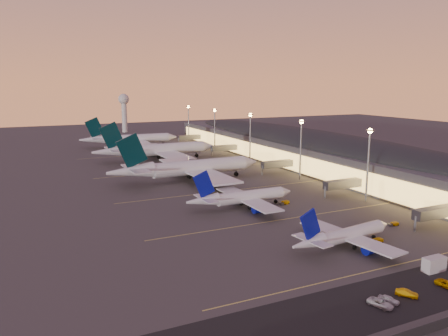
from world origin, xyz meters
TOP-DOWN VIEW (x-y plane):
  - ground at (0.00, 0.00)m, footprint 700.00×700.00m
  - airliner_narrow_south at (-0.57, -31.19)m, footprint 33.90×30.51m
  - airliner_narrow_north at (-7.37, 11.62)m, footprint 38.88×34.59m
  - airliner_wide_near at (-9.12, 57.66)m, footprint 67.97×61.80m
  - airliner_wide_mid at (-5.99, 113.39)m, footprint 68.12×61.96m
  - airliner_wide_far at (-7.16, 169.06)m, footprint 63.28×57.66m
  - terminal_building at (61.84, 72.47)m, footprint 56.35×255.00m
  - light_masts at (36.00, 65.00)m, footprint 2.20×217.20m
  - radar_tower at (10.00, 260.00)m, footprint 9.00×9.00m
  - service_lane at (0.00, -56.00)m, footprint 260.00×16.00m
  - lane_markings at (0.00, 40.00)m, footprint 90.00×180.36m
  - baggage_tug_a at (9.37, -32.39)m, footprint 3.80×1.80m
  - baggage_tug_b at (24.43, -23.74)m, footprint 3.28×1.62m
  - baggage_tug_c at (8.12, 9.31)m, footprint 4.05×2.26m
  - catering_truck_a at (8.27, -51.03)m, footprint 5.89×2.35m
  - service_van_a at (-14.38, -57.71)m, footprint 3.54×5.25m
  - service_van_b at (-6.83, -56.98)m, footprint 3.65×4.19m
  - service_van_c at (-11.88, -57.31)m, footprint 3.07×4.27m
  - service_van_d at (3.78, -57.69)m, footprint 2.54×4.96m

SIDE VIEW (x-z plane):
  - ground at x=0.00m, z-range 0.00..0.00m
  - service_lane at x=0.00m, z-range 0.00..0.01m
  - lane_markings at x=0.00m, z-range 0.01..0.01m
  - baggage_tug_b at x=24.43m, z-range -0.04..0.90m
  - baggage_tug_a at x=9.37m, z-range -0.05..1.06m
  - baggage_tug_c at x=8.12m, z-range -0.05..1.09m
  - service_van_a at x=-14.38m, z-range 0.00..1.34m
  - service_van_d at x=3.78m, z-range 0.00..1.34m
  - service_van_c at x=-11.88m, z-range 0.00..1.35m
  - service_van_b at x=-6.83m, z-range 0.00..1.37m
  - catering_truck_a at x=8.27m, z-range -0.11..3.20m
  - airliner_narrow_south at x=-0.57m, z-range -2.92..9.18m
  - airliner_narrow_north at x=-7.37m, z-range -3.37..10.58m
  - airliner_wide_far at x=-7.16m, z-range -4.91..15.34m
  - airliner_wide_near at x=-9.12m, z-range -5.28..16.50m
  - airliner_wide_mid at x=-5.99m, z-range -5.29..16.53m
  - terminal_building at x=61.84m, z-range 0.05..17.51m
  - light_masts at x=36.00m, z-range 4.60..30.50m
  - radar_tower at x=10.00m, z-range 5.62..38.12m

